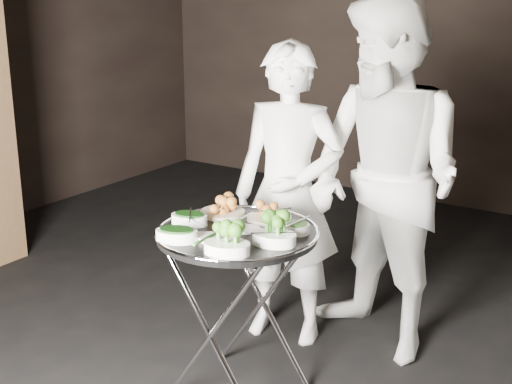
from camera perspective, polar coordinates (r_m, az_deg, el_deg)
The scene contains 15 objects.
wall_back at distance 6.10m, azimuth 17.25°, elevation 12.50°, with size 6.00×0.05×3.00m, color black.
tray_stand at distance 3.26m, azimuth -1.47°, elevation -9.17°, with size 0.54×0.46×0.79m.
serving_tray at distance 3.12m, azimuth -1.52°, elevation -3.30°, with size 0.72×0.72×0.04m.
potato_plate_a at distance 3.32m, azimuth -2.70°, elevation -1.28°, with size 0.21×0.21×0.08m.
potato_plate_b at distance 3.25m, azimuth 1.07°, elevation -1.71°, with size 0.20×0.20×0.07m.
greens_bowl at distance 3.09m, azimuth 3.28°, elevation -2.78°, with size 0.12×0.12×0.06m.
asparagus_plate_a at distance 3.12m, azimuth -1.21°, elevation -2.84°, with size 0.20×0.17×0.04m.
asparagus_plate_b at distance 3.01m, azimuth -3.46°, elevation -3.60°, with size 0.19×0.11×0.04m.
spinach_bowl_a at distance 3.21m, azimuth -5.36°, elevation -2.04°, with size 0.19×0.15×0.07m.
spinach_bowl_b at distance 3.01m, azimuth -6.37°, elevation -3.30°, with size 0.21×0.18×0.07m.
broccoli_bowl_a at distance 2.96m, azimuth 1.45°, elevation -3.53°, with size 0.21×0.17×0.08m.
broccoli_bowl_b at distance 2.86m, azimuth -2.34°, elevation -4.27°, with size 0.22×0.19×0.08m.
serving_utensils at distance 3.15m, azimuth -0.56°, elevation -2.00°, with size 0.58×0.41×0.01m.
waiter_left at distance 3.70m, azimuth 2.60°, elevation -0.24°, with size 0.58×0.38×1.58m, color white.
waiter_right at distance 3.58m, azimuth 10.28°, elevation 0.90°, with size 0.88×0.69×1.82m, color white.
Camera 1 is at (1.73, -2.32, 1.86)m, focal length 50.00 mm.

